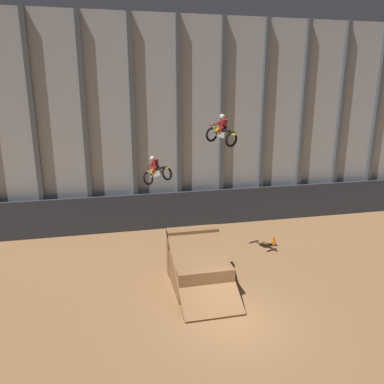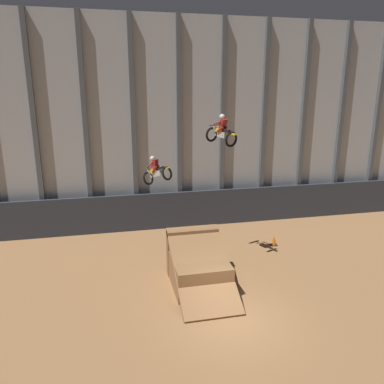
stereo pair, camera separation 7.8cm
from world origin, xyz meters
The scene contains 7 objects.
ground_plane centered at (0.00, 0.00, 0.00)m, with size 60.00×60.00×0.00m, color #996B42.
arena_back_wall centered at (0.00, 11.02, 6.37)m, with size 32.00×0.40×12.74m.
lower_barrier centered at (0.00, 10.36, 1.16)m, with size 31.36×0.20×2.31m.
dirt_ramp centered at (-0.66, 3.05, 0.81)m, with size 2.43×4.30×2.38m.
rider_bike_left_air centered at (-1.92, 7.14, 4.39)m, with size 1.64×1.74×1.63m.
rider_bike_right_air centered at (0.98, 5.18, 6.57)m, with size 1.31×1.80×1.50m.
traffic_cone_near_ramp centered at (4.54, 6.31, 0.28)m, with size 0.36×0.36×0.58m.
Camera 1 is at (-4.34, -11.84, 8.48)m, focal length 35.00 mm.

